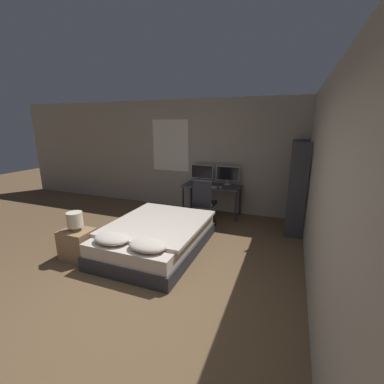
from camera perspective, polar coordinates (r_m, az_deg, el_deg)
name	(u,v)px	position (r m, az deg, el deg)	size (l,w,h in m)	color
ground_plane	(121,309)	(3.43, -15.55, -23.75)	(20.00, 20.00, 0.00)	brown
wall_back	(215,157)	(6.29, 5.15, 7.83)	(12.00, 0.08, 2.70)	#9E9384
wall_side_right	(320,185)	(3.69, 26.51, 1.35)	(0.06, 12.00, 2.70)	#9E9384
bed	(156,237)	(4.50, -8.02, -9.85)	(1.51, 2.07, 0.56)	#2D2D33
nightstand	(78,244)	(4.60, -24.03, -10.54)	(0.49, 0.40, 0.48)	#997551
bedside_lamp	(75,220)	(4.44, -24.60, -5.60)	(0.24, 0.24, 0.30)	gray
desk	(212,189)	(6.05, 4.43, 0.62)	(1.36, 0.61, 0.73)	#38383D
monitor_left	(202,172)	(6.26, 2.27, 4.38)	(0.56, 0.16, 0.44)	#B7B7BC
monitor_right	(228,174)	(6.09, 7.90, 3.95)	(0.56, 0.16, 0.44)	#B7B7BC
keyboard	(209,187)	(5.84, 3.87, 1.15)	(0.34, 0.13, 0.02)	#B7B7BC
computer_mouse	(221,187)	(5.77, 6.36, 1.01)	(0.07, 0.05, 0.04)	#B7B7BC
office_chair	(204,207)	(5.50, 2.70, -3.36)	(0.52, 0.52, 1.00)	black
bookshelf	(298,184)	(5.38, 22.42, 1.66)	(0.33, 0.90, 1.81)	#333338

